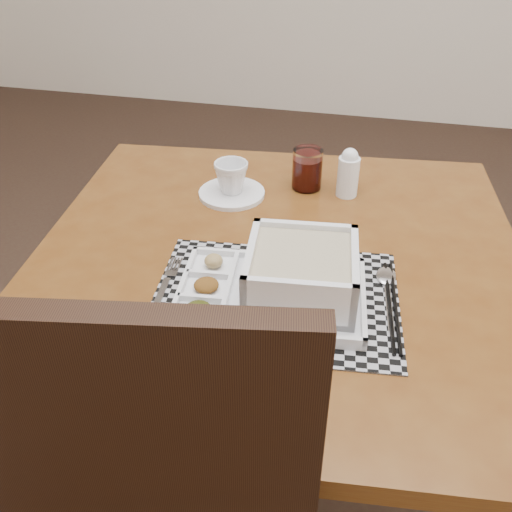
% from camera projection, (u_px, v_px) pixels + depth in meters
% --- Properties ---
extents(floor, '(5.00, 5.00, 0.00)m').
position_uv_depth(floor, '(237.00, 427.00, 1.63)').
color(floor, '#311F18').
rests_on(floor, ground).
extents(dining_table, '(1.03, 1.03, 0.71)m').
position_uv_depth(dining_table, '(276.00, 286.00, 1.14)').
color(dining_table, '#562C0F').
rests_on(dining_table, ground).
extents(placemat, '(0.45, 0.36, 0.00)m').
position_uv_depth(placemat, '(276.00, 298.00, 0.99)').
color(placemat, '#9C9BA3').
rests_on(placemat, dining_table).
extents(serving_tray, '(0.34, 0.25, 0.10)m').
position_uv_depth(serving_tray, '(292.00, 280.00, 0.97)').
color(serving_tray, white).
rests_on(serving_tray, placemat).
extents(fork, '(0.04, 0.19, 0.00)m').
position_uv_depth(fork, '(166.00, 286.00, 1.01)').
color(fork, silver).
rests_on(fork, placemat).
extents(spoon, '(0.04, 0.18, 0.01)m').
position_uv_depth(spoon, '(387.00, 280.00, 1.02)').
color(spoon, silver).
rests_on(spoon, placemat).
extents(chopsticks, '(0.04, 0.24, 0.01)m').
position_uv_depth(chopsticks, '(392.00, 305.00, 0.97)').
color(chopsticks, black).
rests_on(chopsticks, placemat).
extents(saucer, '(0.15, 0.15, 0.01)m').
position_uv_depth(saucer, '(232.00, 193.00, 1.29)').
color(saucer, white).
rests_on(saucer, dining_table).
extents(cup, '(0.10, 0.10, 0.07)m').
position_uv_depth(cup, '(231.00, 177.00, 1.27)').
color(cup, white).
rests_on(cup, saucer).
extents(juice_glass, '(0.07, 0.07, 0.09)m').
position_uv_depth(juice_glass, '(307.00, 171.00, 1.30)').
color(juice_glass, white).
rests_on(juice_glass, dining_table).
extents(creamer_bottle, '(0.05, 0.05, 0.11)m').
position_uv_depth(creamer_bottle, '(348.00, 173.00, 1.27)').
color(creamer_bottle, white).
rests_on(creamer_bottle, dining_table).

